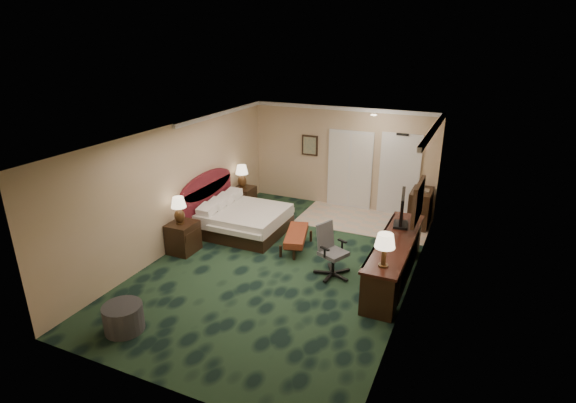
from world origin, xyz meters
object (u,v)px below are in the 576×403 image
at_px(desk, 394,260).
at_px(desk_chair, 333,251).
at_px(ottoman, 123,318).
at_px(lamp_near, 179,210).
at_px(bed, 245,221).
at_px(tv, 402,210).
at_px(nightstand_far, 244,199).
at_px(lamp_far, 242,177).
at_px(minibar, 420,208).
at_px(nightstand_near, 183,237).
at_px(bed_bench, 296,240).

relative_size(desk, desk_chair, 2.78).
bearing_deg(desk_chair, ottoman, -105.53).
relative_size(lamp_near, desk, 0.20).
distance_m(bed, ottoman, 4.09).
height_order(desk, desk_chair, desk_chair).
bearing_deg(tv, desk, -94.74).
distance_m(bed, tv, 3.72).
height_order(bed, tv, tv).
xyz_separation_m(nightstand_far, lamp_far, (-0.03, -0.02, 0.62)).
xyz_separation_m(nightstand_far, lamp_near, (-0.00, -2.72, 0.65)).
bearing_deg(desk, lamp_near, -171.21).
xyz_separation_m(lamp_far, minibar, (4.47, 0.85, -0.48)).
xyz_separation_m(nightstand_near, lamp_near, (-0.02, -0.03, 0.63)).
bearing_deg(bed, lamp_far, 121.53).
distance_m(desk, desk_chair, 1.15).
xyz_separation_m(bed_bench, desk_chair, (1.10, -0.78, 0.32)).
bearing_deg(tv, nightstand_near, -171.39).
bearing_deg(tv, minibar, 78.75).
relative_size(tv, minibar, 0.97).
bearing_deg(bed_bench, nightstand_far, 128.45).
xyz_separation_m(nightstand_near, desk, (4.38, 0.66, 0.08)).
bearing_deg(ottoman, nightstand_near, 106.85).
relative_size(nightstand_far, desk_chair, 0.60).
distance_m(bed, nightstand_far, 1.47).
height_order(lamp_far, minibar, lamp_far).
relative_size(lamp_far, desk_chair, 0.59).
bearing_deg(desk_chair, nightstand_near, -150.15).
height_order(nightstand_far, minibar, minibar).
relative_size(nightstand_near, desk_chair, 0.64).
distance_m(bed_bench, minibar, 3.32).
bearing_deg(desk, minibar, 89.14).
bearing_deg(desk, ottoman, -137.16).
bearing_deg(tv, desk_chair, -144.52).
bearing_deg(desk_chair, tv, 68.33).
xyz_separation_m(ottoman, tv, (3.53, 4.02, 0.96)).
distance_m(nightstand_far, minibar, 4.52).
bearing_deg(nightstand_far, minibar, 10.66).
bearing_deg(lamp_far, lamp_near, -89.45).
xyz_separation_m(bed, lamp_near, (-0.74, -1.45, 0.67)).
bearing_deg(bed_bench, minibar, 31.48).
relative_size(bed_bench, desk_chair, 1.13).
bearing_deg(ottoman, tv, 48.74).
bearing_deg(lamp_near, nightstand_near, 48.68).
bearing_deg(desk_chair, bed, -179.09).
bearing_deg(lamp_far, bed, -58.47).
bearing_deg(nightstand_near, bed_bench, 27.00).
bearing_deg(lamp_far, desk, -24.57).
bearing_deg(desk, bed_bench, 168.38).
distance_m(bed, lamp_near, 1.77).
bearing_deg(nightstand_far, tv, -17.09).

